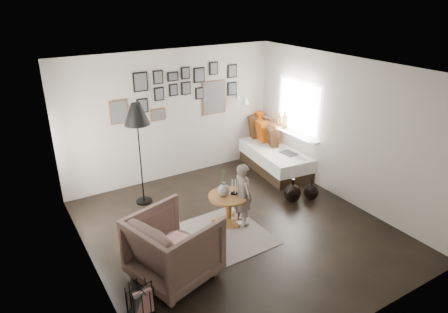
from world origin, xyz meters
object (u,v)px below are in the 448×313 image
pedestal_table (228,210)px  demijohn_large (292,193)px  floor_lamp (137,118)px  magazine_basket (141,301)px  daybed (269,150)px  demijohn_small (311,192)px  armchair (174,247)px  child (243,195)px  vase (224,188)px

pedestal_table → demijohn_large: 1.38m
floor_lamp → magazine_basket: size_ratio=4.54×
pedestal_table → daybed: daybed is taller
daybed → floor_lamp: size_ratio=1.24×
floor_lamp → magazine_basket: 3.13m
floor_lamp → demijohn_small: floor_lamp is taller
daybed → armchair: (-3.35, -2.31, 0.12)m
pedestal_table → daybed: bearing=37.5°
magazine_basket → demijohn_large: 3.55m
armchair → demijohn_small: armchair is taller
pedestal_table → demijohn_large: bearing=-0.4°
pedestal_table → armchair: armchair is taller
daybed → armchair: daybed is taller
floor_lamp → demijohn_large: 3.08m
demijohn_large → child: (-1.19, -0.13, 0.36)m
vase → child: bearing=-31.2°
daybed → armchair: bearing=-138.7°
daybed → demijohn_large: 1.70m
demijohn_large → floor_lamp: bearing=148.6°
pedestal_table → vase: 0.43m
pedestal_table → child: bearing=-37.1°
pedestal_table → magazine_basket: bearing=-148.9°
vase → armchair: bearing=-147.9°
daybed → demijohn_small: daybed is taller
demijohn_large → child: size_ratio=0.43×
demijohn_small → child: child is taller
child → floor_lamp: bearing=32.2°
pedestal_table → vase: vase is taller
floor_lamp → child: bearing=-53.7°
armchair → demijohn_large: size_ratio=2.20×
pedestal_table → magazine_basket: 2.31m
demijohn_large → daybed: bearing=67.4°
magazine_basket → demijohn_small: bearing=16.0°
pedestal_table → demijohn_large: size_ratio=1.42×
demijohn_large → demijohn_small: size_ratio=1.10×
floor_lamp → armchair: bearing=-99.8°
vase → armchair: vase is taller
pedestal_table → demijohn_small: 1.73m
daybed → demijohn_large: size_ratio=4.97×
pedestal_table → demijohn_large: (1.37, -0.01, -0.06)m
daybed → child: size_ratio=2.14×
magazine_basket → child: bearing=25.9°
demijohn_large → demijohn_small: 0.37m
armchair → floor_lamp: bearing=-26.0°
demijohn_small → magazine_basket: bearing=-164.0°
daybed → demijohn_large: (-0.65, -1.56, -0.17)m
floor_lamp → child: (1.14, -1.55, -1.07)m
magazine_basket → floor_lamp: bearing=68.5°
demijohn_large → child: bearing=-173.6°
armchair → child: size_ratio=0.95×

